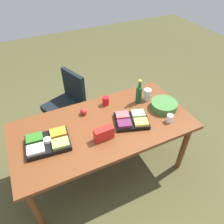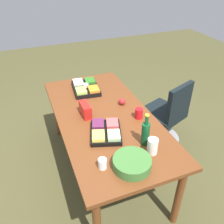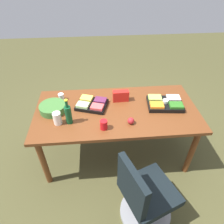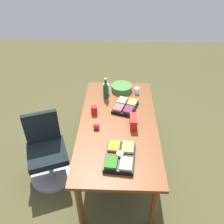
{
  "view_description": "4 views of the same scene",
  "coord_description": "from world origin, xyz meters",
  "px_view_note": "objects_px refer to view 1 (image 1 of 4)",
  "views": [
    {
      "loc": [
        0.63,
        1.54,
        2.43
      ],
      "look_at": [
        -0.15,
        -0.09,
        0.86
      ],
      "focal_mm": 34.27,
      "sensor_mm": 36.0,
      "label": 1
    },
    {
      "loc": [
        -1.94,
        0.67,
        2.22
      ],
      "look_at": [
        -0.08,
        -0.06,
        0.88
      ],
      "focal_mm": 38.15,
      "sensor_mm": 36.0,
      "label": 2
    },
    {
      "loc": [
        -0.22,
        -1.88,
        2.32
      ],
      "look_at": [
        -0.06,
        -0.08,
        0.83
      ],
      "focal_mm": 32.13,
      "sensor_mm": 36.0,
      "label": 3
    },
    {
      "loc": [
        2.29,
        0.0,
        2.68
      ],
      "look_at": [
        -0.11,
        -0.08,
        0.87
      ],
      "focal_mm": 37.92,
      "sensor_mm": 36.0,
      "label": 4
    }
  ],
  "objects_px": {
    "conference_table": "(103,130)",
    "fruit_platter": "(131,120)",
    "veggie_tray": "(48,142)",
    "chip_bag_red": "(104,134)",
    "office_chair": "(68,110)",
    "apple_red": "(83,112)",
    "salad_bowl": "(164,105)",
    "wine_bottle": "(139,94)",
    "mayo_jar": "(147,95)",
    "red_solo_cup": "(106,101)",
    "paper_cup": "(170,118)"
  },
  "relations": [
    {
      "from": "office_chair",
      "to": "apple_red",
      "type": "height_order",
      "value": "office_chair"
    },
    {
      "from": "conference_table",
      "to": "apple_red",
      "type": "bearing_deg",
      "value": -63.29
    },
    {
      "from": "wine_bottle",
      "to": "chip_bag_red",
      "type": "height_order",
      "value": "wine_bottle"
    },
    {
      "from": "apple_red",
      "to": "paper_cup",
      "type": "relative_size",
      "value": 0.84
    },
    {
      "from": "fruit_platter",
      "to": "paper_cup",
      "type": "xyz_separation_m",
      "value": [
        -0.39,
        0.17,
        0.01
      ]
    },
    {
      "from": "office_chair",
      "to": "mayo_jar",
      "type": "relative_size",
      "value": 6.46
    },
    {
      "from": "veggie_tray",
      "to": "chip_bag_red",
      "type": "height_order",
      "value": "chip_bag_red"
    },
    {
      "from": "paper_cup",
      "to": "chip_bag_red",
      "type": "height_order",
      "value": "chip_bag_red"
    },
    {
      "from": "conference_table",
      "to": "mayo_jar",
      "type": "distance_m",
      "value": 0.72
    },
    {
      "from": "conference_table",
      "to": "mayo_jar",
      "type": "height_order",
      "value": "mayo_jar"
    },
    {
      "from": "red_solo_cup",
      "to": "chip_bag_red",
      "type": "relative_size",
      "value": 0.55
    },
    {
      "from": "veggie_tray",
      "to": "wine_bottle",
      "type": "height_order",
      "value": "wine_bottle"
    },
    {
      "from": "conference_table",
      "to": "salad_bowl",
      "type": "xyz_separation_m",
      "value": [
        -0.76,
        0.04,
        0.13
      ]
    },
    {
      "from": "chip_bag_red",
      "to": "apple_red",
      "type": "bearing_deg",
      "value": -82.22
    },
    {
      "from": "fruit_platter",
      "to": "chip_bag_red",
      "type": "bearing_deg",
      "value": 13.8
    },
    {
      "from": "fruit_platter",
      "to": "wine_bottle",
      "type": "distance_m",
      "value": 0.38
    },
    {
      "from": "office_chair",
      "to": "wine_bottle",
      "type": "bearing_deg",
      "value": 135.42
    },
    {
      "from": "office_chair",
      "to": "mayo_jar",
      "type": "xyz_separation_m",
      "value": [
        -0.87,
        0.73,
        0.5
      ]
    },
    {
      "from": "apple_red",
      "to": "chip_bag_red",
      "type": "bearing_deg",
      "value": 97.78
    },
    {
      "from": "apple_red",
      "to": "veggie_tray",
      "type": "bearing_deg",
      "value": 31.23
    },
    {
      "from": "red_solo_cup",
      "to": "wine_bottle",
      "type": "distance_m",
      "value": 0.4
    },
    {
      "from": "office_chair",
      "to": "chip_bag_red",
      "type": "height_order",
      "value": "office_chair"
    },
    {
      "from": "apple_red",
      "to": "wine_bottle",
      "type": "bearing_deg",
      "value": 173.66
    },
    {
      "from": "conference_table",
      "to": "apple_red",
      "type": "distance_m",
      "value": 0.32
    },
    {
      "from": "fruit_platter",
      "to": "red_solo_cup",
      "type": "bearing_deg",
      "value": -72.91
    },
    {
      "from": "salad_bowl",
      "to": "wine_bottle",
      "type": "relative_size",
      "value": 0.98
    },
    {
      "from": "veggie_tray",
      "to": "wine_bottle",
      "type": "relative_size",
      "value": 1.43
    },
    {
      "from": "apple_red",
      "to": "paper_cup",
      "type": "bearing_deg",
      "value": 147.42
    },
    {
      "from": "wine_bottle",
      "to": "conference_table",
      "type": "bearing_deg",
      "value": 18.69
    },
    {
      "from": "conference_table",
      "to": "fruit_platter",
      "type": "distance_m",
      "value": 0.33
    },
    {
      "from": "salad_bowl",
      "to": "chip_bag_red",
      "type": "bearing_deg",
      "value": 9.53
    },
    {
      "from": "mayo_jar",
      "to": "paper_cup",
      "type": "bearing_deg",
      "value": 91.13
    },
    {
      "from": "office_chair",
      "to": "paper_cup",
      "type": "bearing_deg",
      "value": 126.69
    },
    {
      "from": "mayo_jar",
      "to": "conference_table",
      "type": "bearing_deg",
      "value": 15.65
    },
    {
      "from": "conference_table",
      "to": "chip_bag_red",
      "type": "bearing_deg",
      "value": 68.66
    },
    {
      "from": "fruit_platter",
      "to": "veggie_tray",
      "type": "relative_size",
      "value": 0.96
    },
    {
      "from": "office_chair",
      "to": "red_solo_cup",
      "type": "distance_m",
      "value": 0.85
    },
    {
      "from": "veggie_tray",
      "to": "salad_bowl",
      "type": "height_order",
      "value": "same"
    },
    {
      "from": "apple_red",
      "to": "paper_cup",
      "type": "xyz_separation_m",
      "value": [
        -0.82,
        0.52,
        0.01
      ]
    },
    {
      "from": "conference_table",
      "to": "apple_red",
      "type": "relative_size",
      "value": 25.84
    },
    {
      "from": "office_chair",
      "to": "red_solo_cup",
      "type": "bearing_deg",
      "value": 121.23
    },
    {
      "from": "conference_table",
      "to": "fruit_platter",
      "type": "relative_size",
      "value": 4.58
    },
    {
      "from": "salad_bowl",
      "to": "apple_red",
      "type": "height_order",
      "value": "salad_bowl"
    },
    {
      "from": "wine_bottle",
      "to": "apple_red",
      "type": "xyz_separation_m",
      "value": [
        0.68,
        -0.08,
        -0.08
      ]
    },
    {
      "from": "veggie_tray",
      "to": "apple_red",
      "type": "xyz_separation_m",
      "value": [
        -0.47,
        -0.29,
        0.0
      ]
    },
    {
      "from": "conference_table",
      "to": "fruit_platter",
      "type": "height_order",
      "value": "fruit_platter"
    },
    {
      "from": "veggie_tray",
      "to": "apple_red",
      "type": "distance_m",
      "value": 0.55
    },
    {
      "from": "paper_cup",
      "to": "chip_bag_red",
      "type": "xyz_separation_m",
      "value": [
        0.75,
        -0.08,
        0.03
      ]
    },
    {
      "from": "veggie_tray",
      "to": "paper_cup",
      "type": "distance_m",
      "value": 1.31
    },
    {
      "from": "conference_table",
      "to": "paper_cup",
      "type": "height_order",
      "value": "paper_cup"
    }
  ]
}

